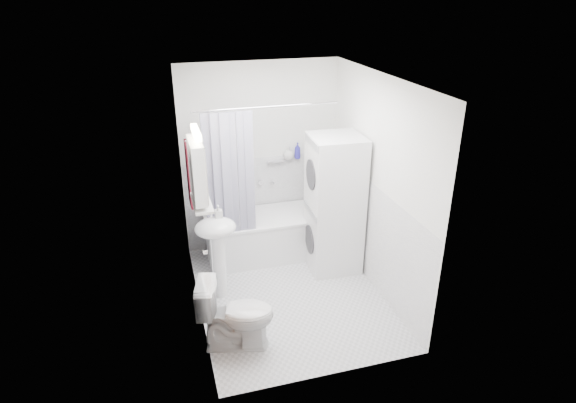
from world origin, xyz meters
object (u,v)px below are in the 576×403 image
object	(u,v)px
washer_dryer	(334,204)
bathtub	(264,234)
toilet	(236,314)
sink	(217,240)

from	to	relation	value
washer_dryer	bathtub	bearing A→B (deg)	149.96
bathtub	toilet	distance (m)	1.72
bathtub	sink	bearing A→B (deg)	-133.31
sink	toilet	size ratio (longest dim) A/B	1.45
sink	washer_dryer	xyz separation A→B (m)	(1.43, 0.24, 0.13)
bathtub	sink	xyz separation A→B (m)	(-0.68, -0.72, 0.40)
washer_dryer	toilet	xyz separation A→B (m)	(-1.40, -1.10, -0.48)
bathtub	washer_dryer	bearing A→B (deg)	-32.98
sink	toilet	xyz separation A→B (m)	(0.03, -0.87, -0.35)
toilet	bathtub	bearing A→B (deg)	-7.92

